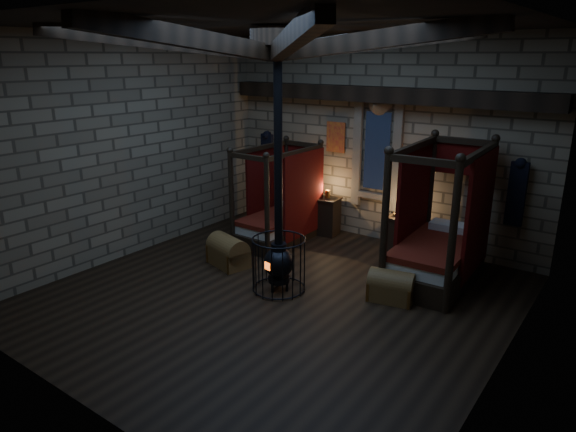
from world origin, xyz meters
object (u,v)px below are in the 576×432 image
Objects in this scene: bed_left at (280,218)px; stove at (279,258)px; trunk_left at (228,252)px; trunk_right at (391,287)px; bed_right at (438,247)px.

bed_left is 0.49× the size of stove.
trunk_left is 3.15m from trunk_right.
trunk_right is (3.11, 0.46, -0.03)m from trunk_left.
stove reaches higher than bed_left.
bed_right reaches higher than trunk_right.
bed_right is 1.33m from trunk_right.
bed_right is 0.58× the size of stove.
bed_left reaches higher than trunk_right.
trunk_left is 0.22× the size of stove.
trunk_right is 0.19× the size of stove.
bed_left is 2.22× the size of trunk_left.
stove reaches higher than trunk_left.
trunk_left is at bearing 177.15° from trunk_right.
bed_left is 1.69m from trunk_left.
bed_right is 2.62× the size of trunk_left.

